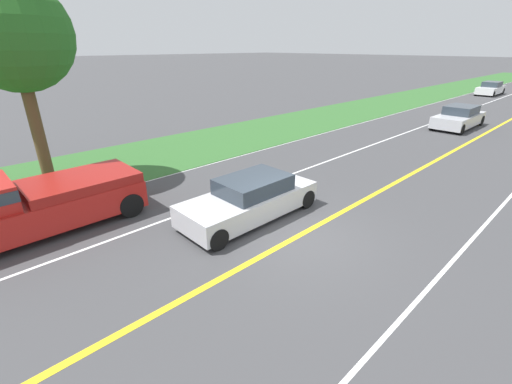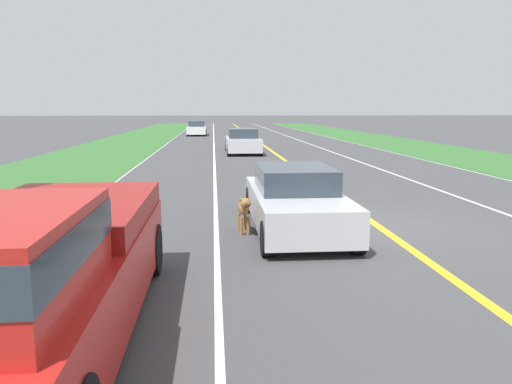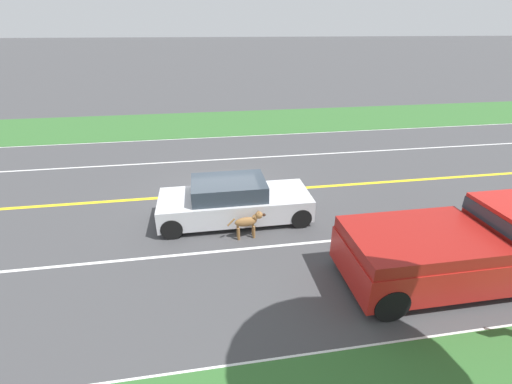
{
  "view_description": "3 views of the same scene",
  "coord_description": "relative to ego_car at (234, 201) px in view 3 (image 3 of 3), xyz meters",
  "views": [
    {
      "loc": [
        -5.32,
        6.71,
        5.02
      ],
      "look_at": [
        1.56,
        0.16,
        0.95
      ],
      "focal_mm": 24.0,
      "sensor_mm": 36.0,
      "label": 1
    },
    {
      "loc": [
        3.53,
        10.31,
        2.5
      ],
      "look_at": [
        2.7,
        0.5,
        0.86
      ],
      "focal_mm": 35.0,
      "sensor_mm": 36.0,
      "label": 2
    },
    {
      "loc": [
        11.09,
        -0.66,
        5.42
      ],
      "look_at": [
        1.81,
        0.83,
        0.86
      ],
      "focal_mm": 24.0,
      "sensor_mm": 36.0,
      "label": 3
    }
  ],
  "objects": [
    {
      "name": "grass_verge_left",
      "position": [
        -11.84,
        -0.14,
        -0.6
      ],
      "size": [
        6.0,
        160.0,
        0.03
      ],
      "primitive_type": "cube",
      "color": "#33662D",
      "rests_on": "ground"
    },
    {
      "name": "dog",
      "position": [
        1.1,
        0.31,
        -0.11
      ],
      "size": [
        0.26,
        1.11,
        0.81
      ],
      "rotation": [
        0.0,
        0.0,
        0.07
      ],
      "color": "olive",
      "rests_on": "ground"
    },
    {
      "name": "ground_plane",
      "position": [
        -1.84,
        -0.14,
        -0.62
      ],
      "size": [
        400.0,
        400.0,
        0.0
      ],
      "primitive_type": "plane",
      "color": "#424244"
    },
    {
      "name": "lane_edge_line_left",
      "position": [
        -8.84,
        -0.14,
        -0.61
      ],
      "size": [
        0.14,
        160.0,
        0.01
      ],
      "primitive_type": "cube",
      "color": "white",
      "rests_on": "ground"
    },
    {
      "name": "lane_edge_line_right",
      "position": [
        5.16,
        -0.14,
        -0.61
      ],
      "size": [
        0.14,
        160.0,
        0.01
      ],
      "primitive_type": "cube",
      "color": "white",
      "rests_on": "ground"
    },
    {
      "name": "ego_car",
      "position": [
        0.0,
        0.0,
        0.0
      ],
      "size": [
        1.79,
        4.55,
        1.32
      ],
      "color": "silver",
      "rests_on": "ground"
    },
    {
      "name": "lane_dash_oncoming",
      "position": [
        -5.34,
        -0.14,
        -0.61
      ],
      "size": [
        0.1,
        160.0,
        0.01
      ],
      "primitive_type": "cube",
      "color": "white",
      "rests_on": "ground"
    },
    {
      "name": "lane_dash_same_dir",
      "position": [
        1.66,
        -0.14,
        -0.61
      ],
      "size": [
        0.1,
        160.0,
        0.01
      ],
      "primitive_type": "cube",
      "color": "white",
      "rests_on": "ground"
    },
    {
      "name": "pickup_truck",
      "position": [
        3.59,
        5.17,
        0.29
      ],
      "size": [
        2.12,
        5.5,
        1.78
      ],
      "color": "red",
      "rests_on": "ground"
    },
    {
      "name": "centre_divider_line",
      "position": [
        -1.84,
        -0.14,
        -0.61
      ],
      "size": [
        0.18,
        160.0,
        0.01
      ],
      "primitive_type": "cube",
      "color": "yellow",
      "rests_on": "ground"
    }
  ]
}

